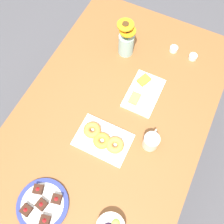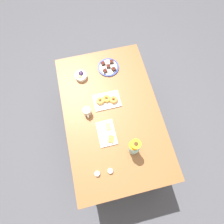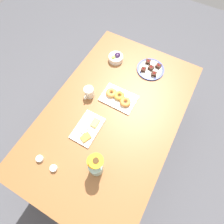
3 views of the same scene
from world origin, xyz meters
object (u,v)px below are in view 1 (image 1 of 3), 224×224
object	(u,v)px
jam_cup_honey	(174,49)
flower_vase	(126,42)
jam_cup_berry	(193,57)
croissant_platter	(103,139)
dining_table	(112,121)
dessert_plate	(43,205)
cheese_platter	(143,92)
coffee_mug	(151,141)

from	to	relation	value
jam_cup_honey	flower_vase	world-z (taller)	flower_vase
jam_cup_honey	flower_vase	size ratio (longest dim) A/B	0.19
jam_cup_berry	croissant_platter	bearing A→B (deg)	160.14
jam_cup_berry	flower_vase	bearing A→B (deg)	109.35
dining_table	jam_cup_honey	bearing A→B (deg)	-15.06
jam_cup_berry	dessert_plate	distance (m)	1.16
cheese_platter	flower_vase	distance (m)	0.31
cheese_platter	croissant_platter	bearing A→B (deg)	167.23
jam_cup_berry	cheese_platter	bearing A→B (deg)	153.73
cheese_platter	croissant_platter	xyz separation A→B (m)	(-0.35, 0.08, 0.01)
flower_vase	coffee_mug	bearing A→B (deg)	-143.18
croissant_platter	coffee_mug	bearing A→B (deg)	-69.03
croissant_platter	jam_cup_berry	distance (m)	0.74
coffee_mug	cheese_platter	world-z (taller)	coffee_mug
cheese_platter	jam_cup_berry	xyz separation A→B (m)	(0.35, -0.17, 0.00)
cheese_platter	jam_cup_honey	distance (m)	0.36
dining_table	flower_vase	distance (m)	0.46
dining_table	cheese_platter	bearing A→B (deg)	-26.66
dining_table	coffee_mug	size ratio (longest dim) A/B	14.05
jam_cup_berry	flower_vase	world-z (taller)	flower_vase
coffee_mug	jam_cup_berry	xyz separation A→B (m)	(0.61, -0.03, -0.03)
croissant_platter	jam_cup_honey	world-z (taller)	croissant_platter
dining_table	cheese_platter	size ratio (longest dim) A/B	6.15
jam_cup_honey	jam_cup_berry	xyz separation A→B (m)	(-0.00, -0.12, 0.00)
dining_table	croissant_platter	xyz separation A→B (m)	(-0.15, -0.02, 0.11)
coffee_mug	jam_cup_honey	world-z (taller)	coffee_mug
croissant_platter	dessert_plate	xyz separation A→B (m)	(-0.40, 0.11, -0.01)
flower_vase	croissant_platter	bearing A→B (deg)	-166.92
jam_cup_berry	dining_table	bearing A→B (deg)	153.59
jam_cup_honey	jam_cup_berry	world-z (taller)	same
dining_table	jam_cup_berry	bearing A→B (deg)	-26.41
dining_table	flower_vase	xyz separation A→B (m)	(0.41, 0.11, 0.17)
croissant_platter	dining_table	bearing A→B (deg)	7.90
jam_cup_honey	dessert_plate	world-z (taller)	dessert_plate
flower_vase	dessert_plate	bearing A→B (deg)	-178.76
coffee_mug	flower_vase	size ratio (longest dim) A/B	0.45
cheese_platter	jam_cup_berry	size ratio (longest dim) A/B	5.42
dining_table	dessert_plate	xyz separation A→B (m)	(-0.55, 0.09, 0.10)
dessert_plate	coffee_mug	bearing A→B (deg)	-34.38
jam_cup_honey	flower_vase	xyz separation A→B (m)	(-0.14, 0.26, 0.07)
dining_table	jam_cup_berry	world-z (taller)	jam_cup_berry
dining_table	jam_cup_honey	xyz separation A→B (m)	(0.55, -0.15, 0.10)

